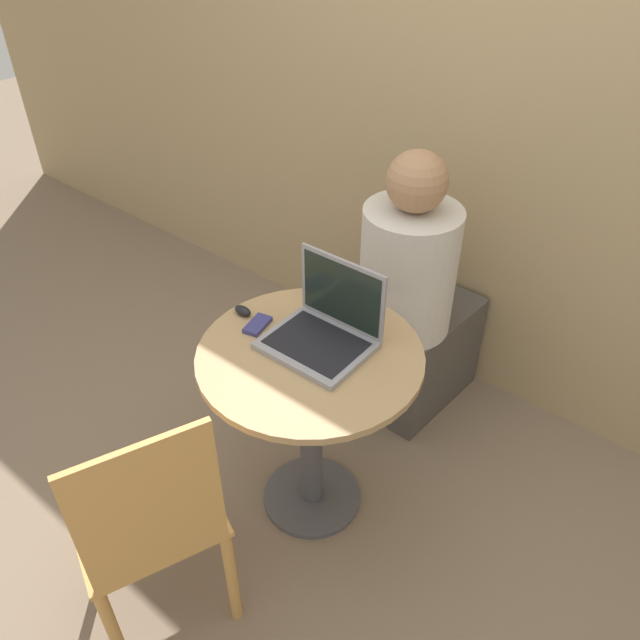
% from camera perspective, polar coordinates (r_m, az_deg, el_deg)
% --- Properties ---
extents(ground_plane, '(12.00, 12.00, 0.00)m').
position_cam_1_polar(ground_plane, '(2.50, -0.75, -15.91)').
color(ground_plane, '#7F6B56').
extents(back_wall, '(7.00, 0.05, 2.60)m').
position_cam_1_polar(back_wall, '(2.48, 15.34, 19.71)').
color(back_wall, tan).
rests_on(back_wall, ground_plane).
extents(round_table, '(0.72, 0.72, 0.73)m').
position_cam_1_polar(round_table, '(2.09, -0.86, -6.93)').
color(round_table, '#4C4C51').
rests_on(round_table, ground_plane).
extents(laptop, '(0.32, 0.27, 0.27)m').
position_cam_1_polar(laptop, '(1.97, 0.43, -0.72)').
color(laptop, gray).
rests_on(laptop, round_table).
extents(cell_phone, '(0.08, 0.11, 0.02)m').
position_cam_1_polar(cell_phone, '(2.07, -5.73, -0.44)').
color(cell_phone, navy).
rests_on(cell_phone, round_table).
extents(computer_mouse, '(0.07, 0.04, 0.03)m').
position_cam_1_polar(computer_mouse, '(2.13, -7.07, 0.86)').
color(computer_mouse, black).
rests_on(computer_mouse, round_table).
extents(chair_empty, '(0.52, 0.52, 0.93)m').
position_cam_1_polar(chair_empty, '(1.91, -15.27, -17.59)').
color(chair_empty, tan).
rests_on(chair_empty, ground_plane).
extents(person_seated, '(0.38, 0.58, 1.19)m').
position_cam_1_polar(person_seated, '(2.56, 8.48, 0.82)').
color(person_seated, '#4C4742').
rests_on(person_seated, ground_plane).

